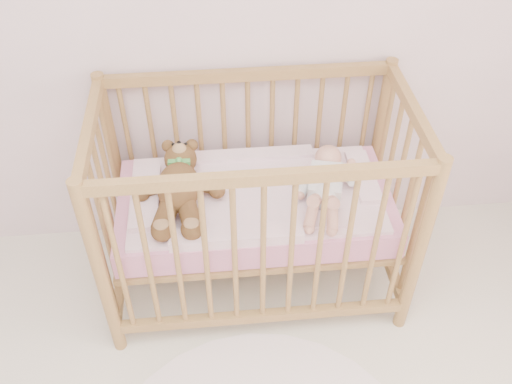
{
  "coord_description": "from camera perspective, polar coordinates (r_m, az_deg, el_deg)",
  "views": [
    {
      "loc": [
        0.16,
        -0.26,
        2.27
      ],
      "look_at": [
        0.34,
        1.55,
        0.62
      ],
      "focal_mm": 40.0,
      "sensor_mm": 36.0,
      "label": 1
    }
  ],
  "objects": [
    {
      "name": "blanket",
      "position": [
        2.53,
        -0.11,
        -0.25
      ],
      "size": [
        1.1,
        0.58,
        0.06
      ],
      "primitive_type": null,
      "color": "#EFA4B9",
      "rests_on": "mattress"
    },
    {
      "name": "baby",
      "position": [
        2.51,
        6.99,
        1.17
      ],
      "size": [
        0.39,
        0.6,
        0.13
      ],
      "primitive_type": null,
      "rotation": [
        0.0,
        0.0,
        -0.26
      ],
      "color": "white",
      "rests_on": "blanket"
    },
    {
      "name": "mattress",
      "position": [
        2.58,
        -0.11,
        -1.47
      ],
      "size": [
        1.22,
        0.62,
        0.13
      ],
      "primitive_type": "cube",
      "color": "pink",
      "rests_on": "crib"
    },
    {
      "name": "crib",
      "position": [
        2.57,
        -0.11,
        -1.23
      ],
      "size": [
        1.36,
        0.76,
        1.0
      ],
      "primitive_type": null,
      "color": "#A88447",
      "rests_on": "floor"
    },
    {
      "name": "teddy_bear",
      "position": [
        2.46,
        -7.74,
        0.41
      ],
      "size": [
        0.43,
        0.6,
        0.16
      ],
      "primitive_type": null,
      "rotation": [
        0.0,
        0.0,
        -0.03
      ],
      "color": "brown",
      "rests_on": "blanket"
    }
  ]
}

